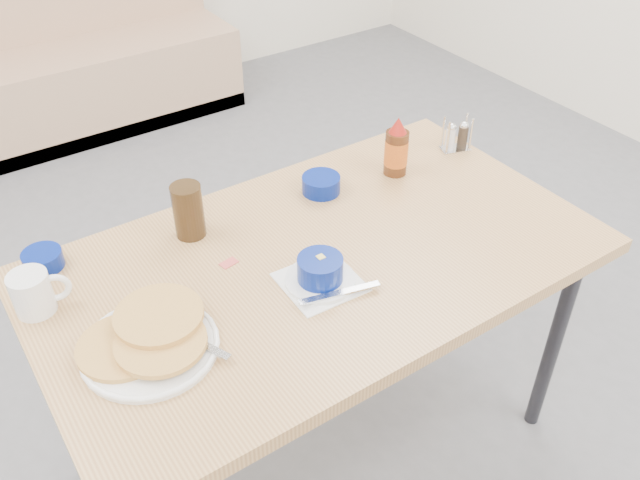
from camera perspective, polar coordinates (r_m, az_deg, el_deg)
booth_bench at (r=3.98m, az=-21.57°, el=13.46°), size 1.90×0.56×1.22m
dining_table at (r=1.73m, az=-0.01°, el=-2.86°), size 1.40×0.80×0.76m
pancake_plate at (r=1.49m, az=-14.21°, el=-8.21°), size 0.29×0.29×0.05m
coffee_mug at (r=1.63m, az=-22.96°, el=-4.07°), size 0.13×0.09×0.10m
grits_setting at (r=1.59m, az=0.04°, el=-2.78°), size 0.20×0.19×0.07m
creamer_bowl at (r=1.77m, az=-22.30°, el=-1.55°), size 0.10×0.10×0.04m
butter_bowl at (r=1.90m, az=0.09°, el=4.70°), size 0.11×0.11×0.05m
amber_tumbler at (r=1.74m, az=-11.04°, el=2.43°), size 0.09×0.09×0.15m
condiment_caddy at (r=2.14m, az=11.41°, el=8.40°), size 0.10×0.08×0.11m
syrup_bottle at (r=1.97m, az=6.45°, el=7.58°), size 0.07×0.07×0.18m
sugar_wrapper at (r=1.68m, az=-7.68°, el=-1.93°), size 0.05×0.03×0.00m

